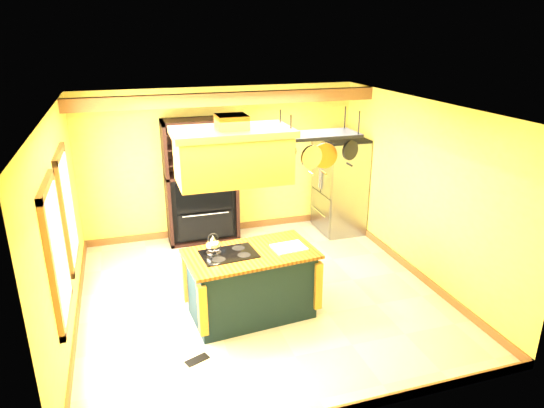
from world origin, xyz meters
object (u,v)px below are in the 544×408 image
range_hood (233,153)px  pot_rack (319,142)px  refrigerator (339,187)px  kitchen_island (251,283)px  hutch (201,194)px

range_hood → pot_rack: bearing=0.1°
range_hood → refrigerator: (2.55, 2.35, -1.39)m
kitchen_island → range_hood: bearing=175.0°
refrigerator → hutch: hutch is taller
kitchen_island → pot_rack: pot_rack is taller
kitchen_island → pot_rack: (0.91, 0.00, 1.84)m
kitchen_island → refrigerator: size_ratio=1.00×
pot_rack → hutch: 3.25m
kitchen_island → range_hood: range_hood is taller
range_hood → hutch: bearing=89.6°
kitchen_island → hutch: hutch is taller
range_hood → kitchen_island: bearing=0.2°
range_hood → refrigerator: size_ratio=0.80×
pot_rack → refrigerator: 3.11m
refrigerator → hutch: size_ratio=0.80×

